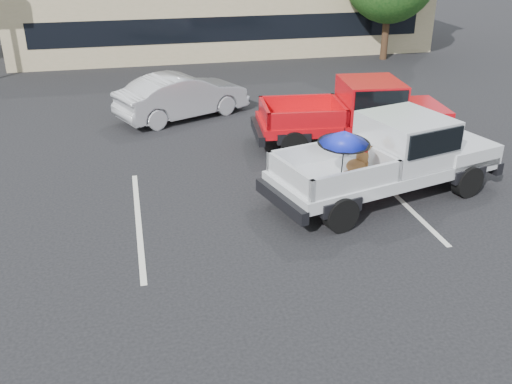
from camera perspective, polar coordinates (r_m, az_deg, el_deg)
ground at (r=11.26m, az=4.20°, el=-5.99°), size 90.00×90.00×0.00m
stripe_left at (r=12.61m, az=-11.68°, el=-2.84°), size 0.12×5.00×0.01m
stripe_right at (r=13.93m, az=13.71°, el=-0.23°), size 0.12×5.00×0.01m
silver_pickup at (r=13.57m, az=13.88°, el=3.87°), size 6.00×3.35×2.06m
red_pickup at (r=16.79m, az=10.73°, el=8.11°), size 5.75×2.49×1.84m
silver_sedan at (r=19.08m, az=-7.37°, el=9.51°), size 4.62×3.19×1.44m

